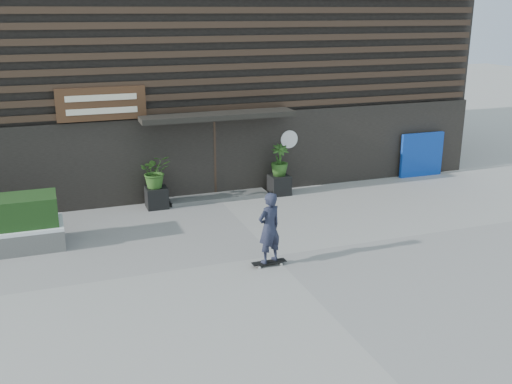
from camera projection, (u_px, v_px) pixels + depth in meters
name	position (u px, v px, depth m)	size (l,w,h in m)	color
ground	(274.00, 256.00, 13.62)	(80.00, 80.00, 0.00)	#999691
entrance_step	(218.00, 197.00, 17.74)	(3.00, 0.80, 0.12)	#50514E
planter_pot_left	(157.00, 197.00, 16.88)	(0.60, 0.60, 0.60)	black
bamboo_left	(155.00, 171.00, 16.64)	(0.86, 0.75, 0.96)	#2D591E
planter_pot_right	(279.00, 185.00, 18.10)	(0.60, 0.60, 0.60)	black
bamboo_right	(280.00, 160.00, 17.87)	(0.54, 0.54, 0.96)	#2D591E
blue_tarp	(422.00, 155.00, 19.96)	(1.59, 0.12, 1.49)	#0B3198
building	(175.00, 52.00, 21.39)	(18.00, 11.00, 8.00)	black
skateboarder	(269.00, 228.00, 12.85)	(0.78, 0.56, 1.70)	black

